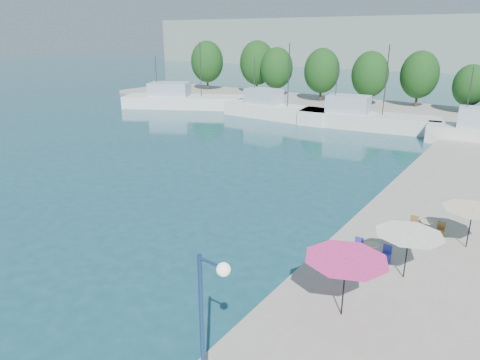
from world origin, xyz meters
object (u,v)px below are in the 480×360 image
Objects in this scene: trawler_01 at (186,101)px; umbrella_white at (409,239)px; street_lamp at (210,309)px; trawler_02 at (275,110)px; umbrella_cream at (472,214)px; trawler_03 at (364,119)px; umbrella_pink at (346,265)px.

umbrella_white is (41.61, -32.13, 1.43)m from trawler_01.
street_lamp is at bearing -75.19° from trawler_01.
trawler_01 is 6.75× the size of umbrella_white.
trawler_02 reaches higher than umbrella_cream.
umbrella_white is 10.99m from street_lamp.
trawler_01 is 15.90m from trawler_02.
street_lamp is at bearing -106.21° from umbrella_cream.
umbrella_cream is (15.39, -28.30, 1.37)m from trawler_03.
trawler_03 reaches higher than street_lamp.
trawler_01 reaches higher than umbrella_cream.
umbrella_white is at bearing 73.15° from umbrella_pink.
street_lamp is (-4.46, -15.35, 1.64)m from umbrella_cream.
trawler_03 is 5.30× the size of umbrella_pink.
trawler_01 is 4.00× the size of street_lamp.
trawler_02 is 12.20m from trawler_03.
trawler_01 is at bearing 147.83° from umbrella_cream.
trawler_02 reaches higher than street_lamp.
trawler_03 is at bearing 112.24° from umbrella_white.
trawler_02 is at bearing 120.51° from street_lamp.
umbrella_cream is at bearing 76.05° from street_lamp.
umbrella_white reaches higher than umbrella_cream.
trawler_03 is 5.79× the size of umbrella_cream.
umbrella_white is 5.14m from umbrella_cream.
trawler_02 is 5.35× the size of umbrella_cream.
umbrella_cream is (1.87, 4.79, -0.05)m from umbrella_white.
umbrella_pink reaches higher than umbrella_cream.
umbrella_white is (25.71, -32.45, 1.43)m from trawler_02.
umbrella_white is (13.53, -33.09, 1.43)m from trawler_03.
trawler_02 and trawler_03 have the same top height.
trawler_03 is at bearing 108.24° from umbrella_pink.
trawler_01 is 1.28× the size of trawler_02.
umbrella_pink is at bearing -79.90° from trawler_03.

